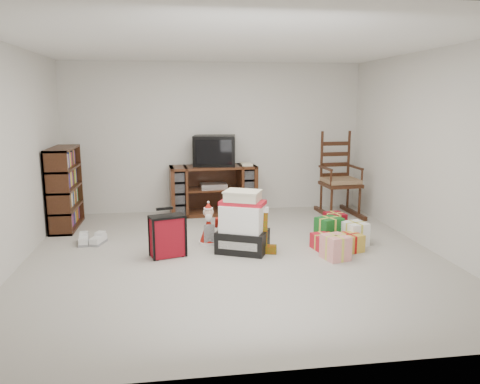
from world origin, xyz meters
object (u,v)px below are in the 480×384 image
bookshelf (65,189)px  sneaker_pair (91,240)px  teddy_bear (245,240)px  rocking_chair (339,185)px  gift_pile (243,226)px  santa_figurine (248,217)px  tv_stand (213,190)px  gift_cluster (338,236)px  crt_television (215,151)px  red_suitcase (168,236)px  mrs_claus_figurine (209,228)px

bookshelf → sneaker_pair: bearing=-61.8°
teddy_bear → rocking_chair: bearing=44.0°
gift_pile → santa_figurine: size_ratio=1.19×
teddy_bear → tv_stand: bearing=95.5°
gift_cluster → crt_television: bearing=124.4°
red_suitcase → mrs_claus_figurine: red_suitcase is taller
santa_figurine → gift_cluster: santa_figurine is taller
red_suitcase → gift_cluster: red_suitcase is taller
tv_stand → sneaker_pair: size_ratio=3.85×
crt_television → sneaker_pair: bearing=-131.6°
santa_figurine → crt_television: crt_television is taller
gift_pile → mrs_claus_figurine: gift_pile is taller
sneaker_pair → gift_cluster: (3.20, -0.57, 0.09)m
teddy_bear → gift_cluster: size_ratio=0.32×
tv_stand → teddy_bear: tv_stand is taller
santa_figurine → mrs_claus_figurine: santa_figurine is taller
tv_stand → bookshelf: 2.32m
red_suitcase → santa_figurine: bearing=20.3°
rocking_chair → gift_cluster: size_ratio=1.26×
teddy_bear → santa_figurine: (0.18, 0.85, 0.08)m
mrs_claus_figurine → bookshelf: bearing=151.3°
tv_stand → teddy_bear: bearing=-87.8°
tv_stand → crt_television: crt_television is taller
santa_figurine → sneaker_pair: santa_figurine is taller
tv_stand → sneaker_pair: bearing=-143.7°
rocking_chair → teddy_bear: 2.61m
teddy_bear → bookshelf: bearing=147.3°
tv_stand → teddy_bear: size_ratio=3.94×
tv_stand → red_suitcase: 2.24m
gift_cluster → red_suitcase: bearing=-177.7°
santa_figurine → teddy_bear: bearing=-101.9°
tv_stand → gift_cluster: 2.50m
santa_figurine → gift_cluster: bearing=-35.9°
bookshelf → gift_pile: bearing=-31.8°
mrs_claus_figurine → crt_television: crt_television is taller
rocking_chair → red_suitcase: bearing=-151.3°
rocking_chair → crt_television: size_ratio=1.93×
red_suitcase → gift_cluster: 2.19m
tv_stand → santa_figurine: bearing=-76.5°
mrs_claus_figurine → sneaker_pair: 1.57m
gift_pile → santa_figurine: (0.20, 0.79, -0.09)m
rocking_chair → gift_pile: size_ratio=1.88×
santa_figurine → mrs_claus_figurine: (-0.59, -0.40, -0.03)m
gift_cluster → crt_television: crt_television is taller
tv_stand → crt_television: bearing=44.2°
rocking_chair → gift_pile: 2.56m
gift_pile → sneaker_pair: 2.05m
bookshelf → rocking_chair: (4.31, 0.23, -0.09)m
red_suitcase → crt_television: size_ratio=0.81×
bookshelf → santa_figurine: bookshelf is taller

